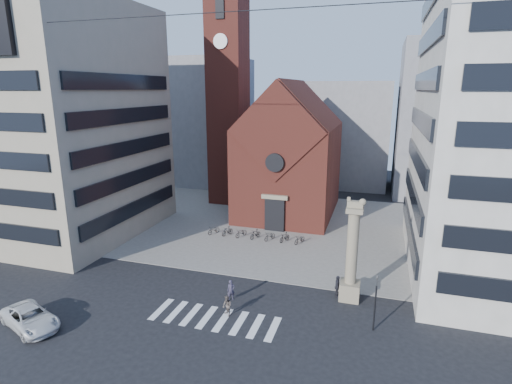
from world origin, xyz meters
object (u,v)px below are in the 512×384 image
traffic_light (375,302)px  pedestrian_0 (231,290)px  pedestrian_2 (337,287)px  scooter_0 (214,230)px  pedestrian_1 (227,306)px  lion_column (352,260)px  white_car (30,318)px

traffic_light → pedestrian_0: (-11.25, 0.98, -1.42)m
pedestrian_2 → scooter_0: 18.93m
scooter_0 → pedestrian_1: bearing=-39.2°
lion_column → pedestrian_1: (-8.71, -5.31, -2.65)m
traffic_light → pedestrian_1: traffic_light is taller
white_car → pedestrian_0: 14.82m
lion_column → pedestrian_2: (-1.01, 0.00, -2.51)m
pedestrian_1 → pedestrian_2: bearing=72.8°
lion_column → scooter_0: bearing=147.3°
traffic_light → pedestrian_2: (-3.00, 4.00, -1.34)m
scooter_0 → white_car: bearing=-78.9°
pedestrian_1 → pedestrian_2: (7.70, 5.31, 0.14)m
lion_column → scooter_0: lion_column is taller
traffic_light → pedestrian_2: bearing=126.9°
traffic_light → scooter_0: bearing=141.7°
white_car → pedestrian_2: pedestrian_2 is taller
scooter_0 → traffic_light: bearing=-13.8°
lion_column → white_car: 24.53m
white_car → pedestrian_2: bearing=-41.3°
pedestrian_0 → pedestrian_1: (0.54, -2.29, -0.06)m
pedestrian_0 → pedestrian_1: pedestrian_0 is taller
lion_column → pedestrian_2: lion_column is taller
pedestrian_1 → scooter_0: bearing=154.5°
pedestrian_1 → pedestrian_0: bearing=141.6°
pedestrian_1 → pedestrian_2: pedestrian_2 is taller
white_car → pedestrian_0: pedestrian_0 is taller
traffic_light → white_car: 24.81m
lion_column → scooter_0: 19.98m
pedestrian_2 → traffic_light: bearing=-149.0°
pedestrian_2 → scooter_0: (-15.62, 10.69, -0.42)m
white_car → scooter_0: bearing=7.6°
traffic_light → pedestrian_1: bearing=-173.0°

